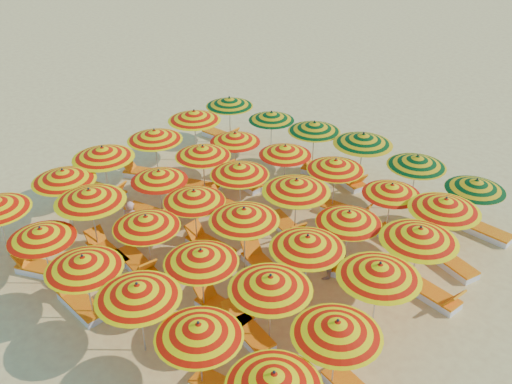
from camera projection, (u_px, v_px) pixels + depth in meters
ground at (246, 241)px, 18.31m from camera, size 120.00×120.00×0.00m
umbrella_1 at (41, 234)px, 15.61m from camera, size 2.29×2.29×1.99m
umbrella_2 at (83, 263)px, 14.31m from camera, size 2.35×2.35×2.12m
umbrella_3 at (138, 291)px, 13.29m from camera, size 2.71×2.71×2.19m
umbrella_4 at (199, 330)px, 12.30m from camera, size 2.34×2.34×2.10m
umbrella_5 at (274, 380)px, 11.13m from camera, size 2.18×2.18×2.10m
umbrella_6 at (63, 175)px, 18.12m from camera, size 2.60×2.60×2.17m
umbrella_7 at (90, 195)px, 16.88m from camera, size 2.76×2.76×2.27m
umbrella_8 at (146, 221)px, 16.02m from camera, size 2.31×2.31×2.05m
umbrella_9 at (201, 256)px, 14.58m from camera, size 2.31×2.31×2.09m
umbrella_10 at (270, 283)px, 13.55m from camera, size 2.36×2.36×2.19m
umbrella_11 at (337, 328)px, 12.28m from camera, size 2.67×2.67×2.16m
umbrella_12 at (103, 153)px, 19.35m from camera, size 2.65×2.65×2.25m
umbrella_13 at (159, 176)px, 18.45m from camera, size 2.32×2.32×1.98m
umbrella_14 at (194, 196)px, 17.26m from camera, size 2.51×2.51×2.03m
umbrella_15 at (244, 214)px, 16.16m from camera, size 2.70×2.70×2.17m
umbrella_16 at (308, 242)px, 14.99m from camera, size 2.13×2.13×2.16m
umbrella_17 at (380, 271)px, 13.87m from camera, size 2.52×2.52×2.23m
umbrella_18 at (155, 135)px, 20.78m from camera, size 2.59×2.59×2.15m
umbrella_19 at (203, 151)px, 19.77m from camera, size 2.51×2.51×2.08m
umbrella_20 at (240, 169)px, 18.60m from camera, size 2.28×2.28×2.09m
umbrella_21 at (296, 185)px, 17.41m from camera, size 2.31×2.31×2.25m
umbrella_22 at (349, 217)px, 16.26m from camera, size 2.52×2.52×2.02m
umbrella_23 at (420, 234)px, 15.18m from camera, size 2.73×2.73×2.25m
umbrella_24 at (194, 116)px, 22.20m from camera, size 2.27×2.27×2.21m
umbrella_25 at (235, 137)px, 20.97m from camera, size 1.98×1.98×1.97m
umbrella_26 at (285, 150)px, 20.05m from camera, size 1.88×1.88×1.97m
umbrella_27 at (336, 165)px, 18.98m from camera, size 2.29×2.29×2.05m
umbrella_28 at (392, 189)px, 17.77m from camera, size 2.29×2.29×1.94m
umbrella_29 at (445, 204)px, 16.51m from camera, size 2.50×2.50×2.23m
umbrella_30 at (229, 102)px, 23.68m from camera, size 2.20×2.20×2.10m
umbrella_31 at (271, 116)px, 22.73m from camera, size 1.96×1.96×1.95m
umbrella_32 at (314, 127)px, 21.47m from camera, size 2.27×2.27×2.12m
umbrella_33 at (363, 139)px, 20.25m from camera, size 2.74×2.74×2.27m
umbrella_34 at (417, 161)px, 19.07m from camera, size 2.40×2.40×2.11m
umbrella_35 at (476, 185)px, 17.90m from camera, size 2.43×2.43×2.00m
lounger_0 at (44, 269)px, 16.83m from camera, size 1.82×1.19×0.69m
lounger_1 at (81, 304)px, 15.53m from camera, size 1.79×0.77×0.69m
lounger_4 at (107, 253)px, 17.51m from camera, size 1.80×0.83×0.69m
lounger_5 at (137, 263)px, 17.05m from camera, size 1.82×0.98×0.69m
lounger_6 at (223, 310)px, 15.30m from camera, size 1.76×0.65×0.69m
lounger_7 at (247, 330)px, 14.66m from camera, size 1.83×1.06×0.69m
lounger_9 at (106, 192)px, 20.69m from camera, size 1.81×0.88×0.69m
lounger_10 at (150, 213)px, 19.44m from camera, size 1.81×0.89×0.69m
lounger_11 at (209, 245)px, 17.85m from camera, size 1.75×0.64×0.69m
lounger_12 at (263, 266)px, 16.94m from camera, size 1.83×1.11×0.69m
lounger_13 at (145, 173)px, 21.88m from camera, size 1.82×1.24×0.69m
lounger_14 at (198, 186)px, 21.02m from camera, size 1.82×1.17×0.69m
lounger_15 at (228, 207)px, 19.80m from camera, size 1.77×0.71×0.69m
lounger_16 at (286, 226)px, 18.77m from camera, size 1.82×1.20×0.69m
lounger_17 at (361, 272)px, 16.72m from camera, size 1.82×1.24×0.69m
lounger_18 at (432, 294)px, 15.85m from camera, size 1.81×0.91×0.69m
lounger_19 at (243, 181)px, 21.39m from camera, size 1.81×0.88×0.69m
lounger_20 at (294, 196)px, 20.40m from camera, size 1.83×1.05×0.69m
lounger_21 at (347, 212)px, 19.50m from camera, size 1.78×0.73×0.69m
lounger_22 at (400, 240)px, 18.11m from camera, size 1.82×0.96×0.69m
lounger_23 at (450, 262)px, 17.11m from camera, size 1.83×1.16×0.69m
lounger_24 at (221, 136)px, 24.81m from camera, size 1.73×0.59×0.69m
lounger_25 at (323, 171)px, 22.05m from camera, size 1.82×1.03×0.69m
lounger_26 at (347, 180)px, 21.46m from camera, size 1.83×1.16×0.69m
lounger_27 at (483, 230)px, 18.55m from camera, size 1.78×0.75×0.69m
beachgoer_a at (132, 223)px, 17.81m from camera, size 0.66×0.55×1.56m
beachgoer_b at (326, 256)px, 16.41m from camera, size 0.74×0.84×1.44m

